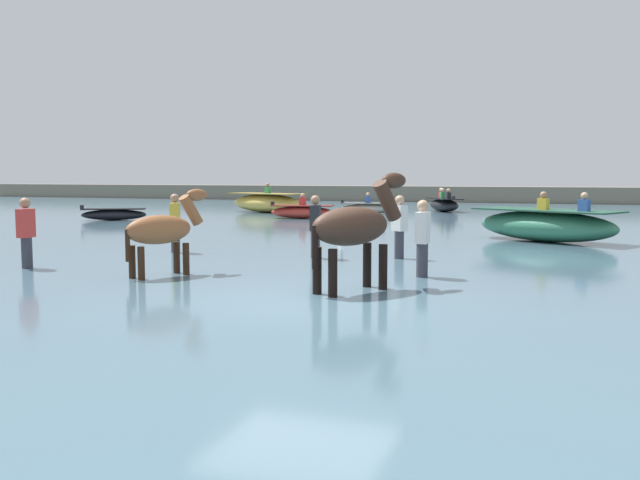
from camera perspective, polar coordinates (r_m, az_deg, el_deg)
name	(u,v)px	position (r m, az deg, el deg)	size (l,w,h in m)	color
ground_plane	(301,319)	(9.90, -1.62, -6.58)	(120.00, 120.00, 0.00)	#666051
water_surface	(429,243)	(19.45, 9.01, -0.29)	(90.00, 90.00, 0.29)	#476675
horse_lead_dark_bay	(355,229)	(10.39, 2.90, 0.89)	(1.27, 1.82, 2.09)	#382319
horse_trailing_chestnut	(162,232)	(12.27, -12.92, 0.65)	(1.00, 1.61, 1.81)	brown
boat_near_port	(114,214)	(28.02, -16.71, 2.05)	(2.53, 1.87, 0.60)	black
boat_mid_channel	(546,225)	(19.23, 18.21, 1.17)	(4.16, 3.19, 1.33)	#337556
boat_far_inshore	(302,212)	(27.88, -1.49, 2.36)	(2.68, 1.32, 1.02)	#BC382D
boat_distant_east	(444,204)	(33.79, 10.24, 2.91)	(2.29, 3.16, 1.12)	black
boat_distant_west	(267,203)	(32.52, -4.43, 3.09)	(4.44, 3.01, 1.38)	gold
boat_far_offshore	(368,208)	(31.44, 4.00, 2.67)	(2.54, 1.20, 0.96)	#B2AD9E
person_onlooker_right	(315,231)	(14.55, -0.39, 0.73)	(0.26, 0.35, 1.63)	#383842
person_onlooker_left	(26,238)	(14.12, -23.15, 0.14)	(0.23, 0.34, 1.63)	#383842
person_wading_close	(399,232)	(14.59, 6.58, 0.70)	(0.37, 0.36, 1.63)	#383842
person_wading_mid	(175,227)	(15.98, -11.90, 1.03)	(0.31, 0.37, 1.63)	#383842
person_spectator_far	(422,244)	(11.99, 8.47, -0.34)	(0.22, 0.33, 1.63)	#383842
channel_buoy	(342,234)	(18.87, 1.82, 0.51)	(0.28, 0.28, 0.65)	silver
far_shoreline	(505,197)	(45.67, 15.06, 3.48)	(80.00, 2.40, 1.31)	#706B5B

